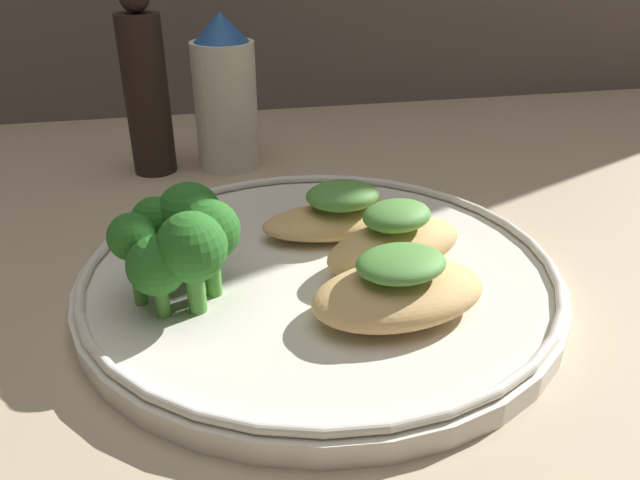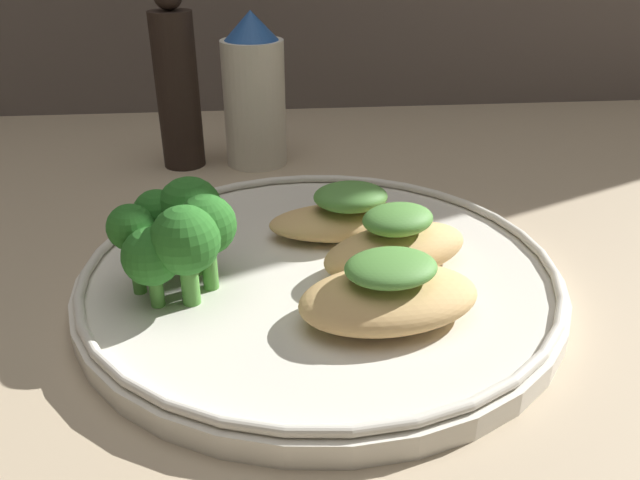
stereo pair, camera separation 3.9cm
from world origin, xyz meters
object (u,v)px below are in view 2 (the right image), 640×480
at_px(sauce_bottle, 254,93).
at_px(pepper_grinder, 177,85).
at_px(plate, 320,273).
at_px(broccoli_bunch, 178,230).

distance_m(sauce_bottle, pepper_grinder, 0.07).
distance_m(plate, broccoli_bunch, 0.10).
relative_size(plate, sauce_bottle, 2.16).
relative_size(broccoli_bunch, sauce_bottle, 0.53).
xyz_separation_m(broccoli_bunch, sauce_bottle, (0.04, 0.25, 0.01)).
distance_m(broccoli_bunch, sauce_bottle, 0.26).
distance_m(plate, sauce_bottle, 0.25).
distance_m(broccoli_bunch, pepper_grinder, 0.26).
xyz_separation_m(broccoli_bunch, pepper_grinder, (-0.03, 0.25, 0.02)).
bearing_deg(sauce_bottle, broccoli_bunch, -99.82).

